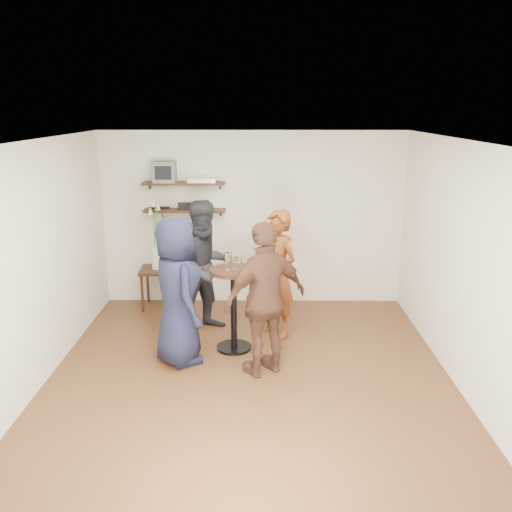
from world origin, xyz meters
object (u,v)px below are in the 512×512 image
Objects in this scene: radio at (186,206)px; person_brown at (266,299)px; dvd_deck at (202,180)px; person_dark at (206,267)px; side_table at (158,275)px; person_navy at (177,291)px; person_plaid at (278,274)px; drinks_table at (234,298)px; crt_monitor at (165,172)px.

person_brown reaches higher than radio.
dvd_deck reaches higher than person_dark.
person_navy is at bearing -72.30° from side_table.
person_navy is (-0.12, -1.95, -1.03)m from dvd_deck.
side_table is (-0.43, -0.18, -1.01)m from radio.
radio is at bearing -23.59° from person_navy.
side_table is (-0.68, -0.18, -1.39)m from dvd_deck.
radio is 0.13× the size of person_brown.
side_table is 0.36× the size of person_plaid.
person_navy is at bearing -93.38° from dvd_deck.
drinks_table is 0.75m from person_dark.
person_navy is 0.99× the size of person_brown.
crt_monitor is 1.45× the size of radio.
crt_monitor is 2.36m from drinks_table.
person_dark is (0.13, -1.01, -1.01)m from dvd_deck.
radio is at bearing 22.24° from side_table.
radio is 1.88m from person_plaid.
side_table is 0.35× the size of person_brown.
person_navy is (-0.64, -0.33, 0.20)m from drinks_table.
radio is 0.12× the size of person_dark.
person_plaid is (0.55, 0.47, 0.17)m from drinks_table.
dvd_deck reaches higher than radio.
crt_monitor is at bearing -89.31° from person_brown.
person_brown is (1.02, -0.27, 0.01)m from person_navy.
radio is (0.29, 0.00, -0.50)m from crt_monitor.
crt_monitor is at bearing 91.07° from person_dark.
crt_monitor reaches higher than person_dark.
side_table is 1.90m from person_navy.
person_navy is at bearing -137.48° from person_dark.
crt_monitor reaches higher than person_navy.
person_brown is at bearing -62.45° from radio.
person_navy is at bearing -77.71° from crt_monitor.
drinks_table is 0.60× the size of person_navy.
crt_monitor is 0.80× the size of dvd_deck.
side_table is 2.03m from person_plaid.
side_table is 0.35× the size of person_navy.
person_brown is (1.59, -2.05, 0.37)m from side_table.
drinks_table is at bearing -64.38° from radio.
side_table is at bearing -165.60° from dvd_deck.
person_brown is at bearing -90.14° from person_dark.
crt_monitor is at bearing 51.01° from side_table.
person_dark reaches higher than person_plaid.
person_brown reaches higher than person_navy.
dvd_deck reaches higher than person_brown.
person_plaid is 0.96× the size of person_navy.
person_plaid reaches higher than side_table.
dvd_deck is at bearing -31.04° from person_navy.
crt_monitor is 2.30m from person_navy.
person_navy is (0.43, -1.95, -1.15)m from crt_monitor.
dvd_deck is 2.21m from person_navy.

